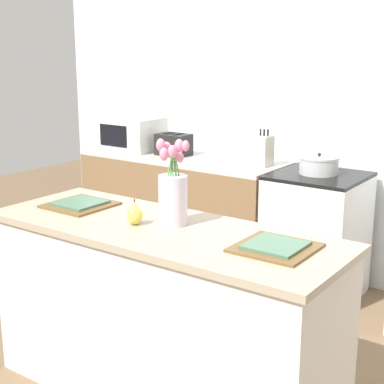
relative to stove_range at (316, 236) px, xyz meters
The scene contains 12 objects.
back_wall 1.00m from the stove_range, 104.01° to the left, with size 5.20×0.08×2.70m.
kitchen_island 1.60m from the stove_range, 93.58° to the right, with size 1.80×0.66×0.90m.
back_counter 1.16m from the stove_range, behind, with size 1.68×0.60×0.88m.
stove_range is the anchor object (origin of this frame).
flower_vase 1.65m from the stove_range, 93.00° to the right, with size 0.14×0.17×0.42m.
pear_figurine 1.73m from the stove_range, 97.88° to the right, with size 0.08×0.08×0.13m.
plate_setting_left 1.77m from the stove_range, 113.77° to the right, with size 0.32×0.32×0.02m.
plate_setting_right 1.70m from the stove_range, 72.65° to the right, with size 0.32×0.32×0.02m.
toaster 1.35m from the stove_range, behind, with size 0.28×0.18×0.17m.
cooking_pot 0.50m from the stove_range, 137.90° to the left, with size 0.27×0.27×0.14m.
microwave 1.78m from the stove_range, behind, with size 0.48×0.37×0.27m.
knife_block 0.71m from the stove_range, behind, with size 0.10×0.14×0.27m.
Camera 1 is at (1.67, -2.08, 1.74)m, focal length 55.00 mm.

